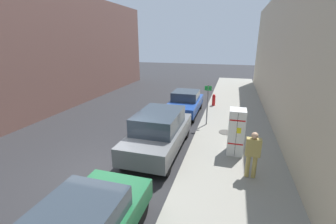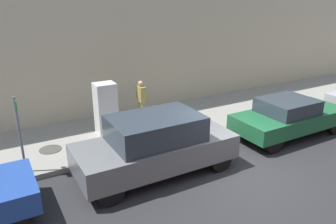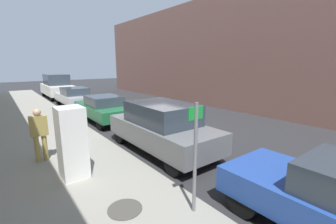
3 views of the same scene
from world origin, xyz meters
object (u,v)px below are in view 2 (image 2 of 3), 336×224
at_px(discarded_refrigerator, 106,109).
at_px(pedestrian_walking_far, 141,98).
at_px(parked_suv_gray, 156,144).
at_px(parked_sedan_green, 289,116).
at_px(street_sign_post, 19,131).

height_order(discarded_refrigerator, pedestrian_walking_far, discarded_refrigerator).
relative_size(discarded_refrigerator, parked_suv_gray, 0.41).
bearing_deg(discarded_refrigerator, parked_suv_gray, 6.60).
bearing_deg(parked_sedan_green, parked_suv_gray, -90.00).
distance_m(pedestrian_walking_far, parked_suv_gray, 3.82).
bearing_deg(pedestrian_walking_far, street_sign_post, 148.21).
height_order(pedestrian_walking_far, parked_suv_gray, pedestrian_walking_far).
relative_size(street_sign_post, parked_suv_gray, 0.49).
distance_m(discarded_refrigerator, street_sign_post, 3.31).
bearing_deg(street_sign_post, parked_sedan_green, 79.54).
distance_m(discarded_refrigerator, parked_sedan_green, 6.57).
bearing_deg(parked_suv_gray, discarded_refrigerator, -173.40).
distance_m(pedestrian_walking_far, parked_sedan_green, 5.53).
height_order(discarded_refrigerator, street_sign_post, street_sign_post).
bearing_deg(street_sign_post, pedestrian_walking_far, 113.66).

